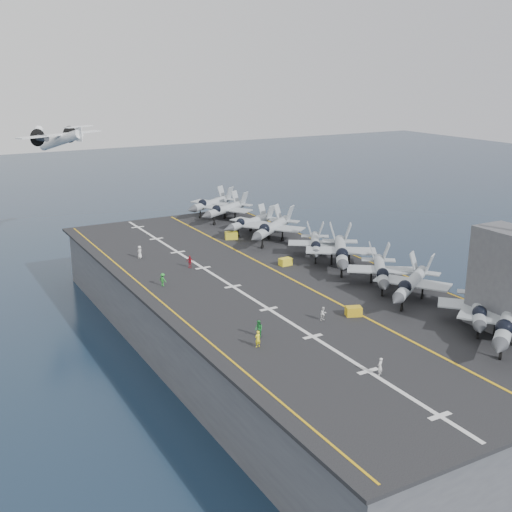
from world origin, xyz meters
TOP-DOWN VIEW (x-y plane):
  - ground at (0.00, 0.00)m, footprint 500.00×500.00m
  - hull at (0.00, 0.00)m, footprint 36.00×90.00m
  - flight_deck at (0.00, 0.00)m, footprint 38.00×92.00m
  - foul_line at (3.00, 0.00)m, footprint 0.35×90.00m
  - landing_centerline at (-6.00, 0.00)m, footprint 0.50×90.00m
  - deck_edge_port at (-17.00, 0.00)m, footprint 0.25×90.00m
  - deck_edge_stbd at (18.50, 0.00)m, footprint 0.25×90.00m
  - fighter_jet_0 at (11.68, -32.08)m, footprint 19.23×17.82m
  - fighter_jet_1 at (12.96, -26.86)m, footprint 16.69×16.53m
  - fighter_jet_2 at (11.82, -16.53)m, footprint 17.74×16.33m
  - fighter_jet_3 at (12.15, -10.05)m, footprint 15.99×17.03m
  - fighter_jet_4 at (12.45, -0.36)m, footprint 18.10×19.48m
  - fighter_jet_5 at (12.51, 6.60)m, footprint 14.75×16.00m
  - fighter_jet_6 at (11.04, 17.90)m, footprint 19.08×18.08m
  - fighter_jet_7 at (10.66, 25.02)m, footprint 15.76×13.38m
  - fighter_jet_8 at (11.24, 36.46)m, footprint 17.65×15.84m
  - tow_cart_a at (2.06, -17.10)m, footprint 2.26×1.87m
  - tow_cart_b at (5.81, 5.00)m, footprint 1.99×1.37m
  - tow_cart_c at (5.72, 23.27)m, footprint 2.57×2.11m
  - crew_1 at (-12.88, -19.36)m, footprint 1.25×0.92m
  - crew_2 at (-11.45, -17.06)m, footprint 0.94×1.29m
  - crew_3 at (-14.43, 5.14)m, footprint 1.15×1.32m
  - crew_4 at (-7.68, 11.15)m, footprint 1.37×1.33m
  - crew_5 at (-12.65, 19.85)m, footprint 1.22×1.45m
  - crew_6 at (-5.50, -31.19)m, footprint 1.34×1.17m
  - crew_7 at (-2.12, -16.56)m, footprint 1.14×0.86m
  - transport_plane at (-14.18, 62.46)m, footprint 23.88×20.77m
  - fighter_jet_9 at (11.24, 43.00)m, footprint 17.65×15.84m

SIDE VIEW (x-z plane):
  - ground at x=0.00m, z-range 0.00..0.00m
  - hull at x=0.00m, z-range 0.00..10.00m
  - flight_deck at x=0.00m, z-range 10.00..10.40m
  - foul_line at x=3.00m, z-range 10.41..10.43m
  - landing_centerline at x=-6.00m, z-range 10.41..10.43m
  - deck_edge_port at x=-17.00m, z-range 10.41..10.43m
  - deck_edge_stbd at x=18.50m, z-range 10.41..10.43m
  - tow_cart_b at x=5.81m, z-range 10.40..11.54m
  - tow_cart_a at x=2.06m, z-range 10.40..11.56m
  - tow_cart_c at x=5.72m, z-range 10.40..11.72m
  - crew_7 at x=-2.12m, z-range 10.40..12.14m
  - crew_3 at x=-14.43m, z-range 10.40..12.25m
  - crew_6 at x=-5.50m, z-range 10.40..12.27m
  - crew_4 at x=-7.68m, z-range 10.40..12.32m
  - crew_1 at x=-12.88m, z-range 10.40..12.33m
  - crew_2 at x=-11.45m, z-range 10.40..12.42m
  - crew_5 at x=-12.65m, z-range 10.40..12.45m
  - fighter_jet_5 at x=12.51m, z-range 10.40..15.02m
  - fighter_jet_7 at x=10.66m, z-range 10.40..15.03m
  - fighter_jet_1 at x=12.96m, z-range 10.40..15.29m
  - fighter_jet_3 at x=12.15m, z-range 10.40..15.33m
  - fighter_jet_8 at x=11.24m, z-range 10.40..15.51m
  - fighter_jet_9 at x=11.24m, z-range 10.40..15.51m
  - fighter_jet_2 at x=11.82m, z-range 10.40..15.53m
  - fighter_jet_6 at x=11.04m, z-range 10.40..15.92m
  - fighter_jet_0 at x=11.68m, z-range 10.40..15.96m
  - fighter_jet_4 at x=12.45m, z-range 10.40..16.03m
  - transport_plane at x=-14.18m, z-range 22.99..27.72m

